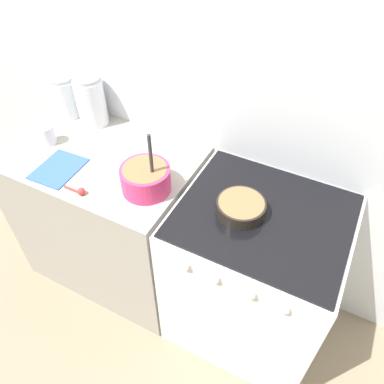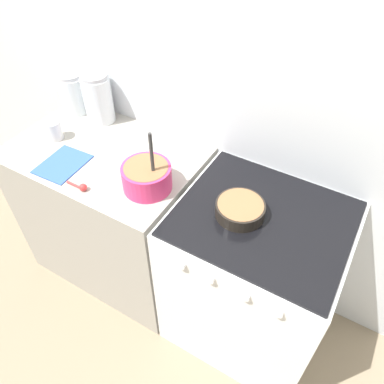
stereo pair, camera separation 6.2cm
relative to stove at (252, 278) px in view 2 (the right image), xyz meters
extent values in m
plane|color=gray|center=(-0.39, -0.33, -0.47)|extent=(12.00, 12.00, 0.00)
cube|color=silver|center=(-0.39, 0.36, 0.73)|extent=(4.98, 0.05, 2.40)
cube|color=#9E998E|center=(-0.89, 0.00, 0.00)|extent=(0.99, 0.66, 0.93)
cube|color=silver|center=(0.00, 0.00, -0.01)|extent=(0.76, 0.66, 0.92)
cube|color=black|center=(0.00, 0.00, 0.46)|extent=(0.73, 0.63, 0.01)
cylinder|color=white|center=(-0.21, -0.34, 0.39)|extent=(0.04, 0.02, 0.04)
cylinder|color=white|center=(-0.08, -0.34, 0.39)|extent=(0.04, 0.02, 0.04)
cylinder|color=white|center=(0.08, -0.34, 0.39)|extent=(0.04, 0.02, 0.04)
cylinder|color=white|center=(0.21, -0.34, 0.39)|extent=(0.04, 0.02, 0.04)
cylinder|color=#E0336B|center=(-0.54, -0.09, 0.53)|extent=(0.23, 0.23, 0.12)
cylinder|color=#8C603D|center=(-0.54, -0.09, 0.55)|extent=(0.20, 0.20, 0.07)
cylinder|color=#333333|center=(-0.50, -0.09, 0.63)|extent=(0.02, 0.02, 0.30)
cylinder|color=black|center=(-0.10, -0.04, 0.50)|extent=(0.21, 0.21, 0.06)
cylinder|color=#8C603D|center=(-0.10, -0.04, 0.50)|extent=(0.20, 0.20, 0.05)
cylinder|color=silver|center=(-1.27, 0.23, 0.57)|extent=(0.15, 0.15, 0.21)
cylinder|color=silver|center=(-1.27, 0.23, 0.53)|extent=(0.14, 0.14, 0.13)
cylinder|color=#B2B2B7|center=(-1.27, 0.23, 0.69)|extent=(0.14, 0.14, 0.02)
cylinder|color=silver|center=(-1.09, 0.23, 0.59)|extent=(0.16, 0.16, 0.25)
cylinder|color=white|center=(-1.09, 0.23, 0.54)|extent=(0.14, 0.14, 0.15)
cylinder|color=#B2B2B7|center=(-1.09, 0.23, 0.73)|extent=(0.14, 0.14, 0.02)
cylinder|color=silver|center=(-1.18, -0.03, 0.52)|extent=(0.08, 0.08, 0.10)
cube|color=#3359B2|center=(-0.99, -0.18, 0.47)|extent=(0.21, 0.25, 0.01)
cylinder|color=red|center=(-0.83, -0.26, 0.47)|extent=(0.09, 0.01, 0.01)
sphere|color=red|center=(-0.78, -0.26, 0.48)|extent=(0.04, 0.04, 0.04)
camera|label=1|loc=(0.22, -1.11, 1.66)|focal=35.00mm
camera|label=2|loc=(0.27, -1.08, 1.66)|focal=35.00mm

